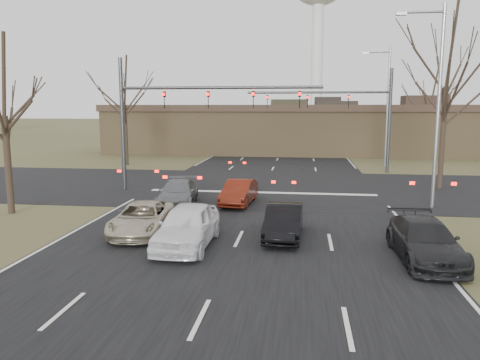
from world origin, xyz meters
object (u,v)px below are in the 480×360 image
object	(u,v)px
streetlight_right_far	(386,101)
car_red_ahead	(239,192)
mast_arm_far	(353,108)
streetlight_right_near	(435,97)
car_white_sedan	(187,226)
car_grey_ahead	(178,193)
building	(299,129)
mast_arm_near	(174,107)
car_charcoal_sedan	(425,241)
car_silver_suv	(142,218)
car_black_hatch	(284,222)

from	to	relation	value
streetlight_right_far	car_red_ahead	bearing A→B (deg)	-120.33
car_red_ahead	mast_arm_far	bearing A→B (deg)	66.90
streetlight_right_near	streetlight_right_far	xyz separation A→B (m)	(0.50, 17.00, 0.00)
car_white_sedan	streetlight_right_near	bearing A→B (deg)	38.19
car_grey_ahead	car_red_ahead	distance (m)	3.20
building	mast_arm_near	world-z (taller)	mast_arm_near
mast_arm_far	car_white_sedan	bearing A→B (deg)	-110.54
building	car_red_ahead	xyz separation A→B (m)	(-2.88, -28.44, -2.02)
car_red_ahead	streetlight_right_near	bearing A→B (deg)	7.20
streetlight_right_far	building	bearing A→B (deg)	123.65
mast_arm_near	streetlight_right_far	size ratio (longest dim) A/B	1.21
streetlight_right_far	car_charcoal_sedan	world-z (taller)	streetlight_right_far
building	car_grey_ahead	bearing A→B (deg)	-101.63
car_white_sedan	building	bearing A→B (deg)	84.56
streetlight_right_far	car_charcoal_sedan	xyz separation A→B (m)	(-2.82, -25.65, -4.91)
mast_arm_far	car_silver_suv	world-z (taller)	mast_arm_far
car_black_hatch	car_silver_suv	bearing A→B (deg)	-177.17
building	car_red_ahead	bearing A→B (deg)	-95.78
car_charcoal_sedan	car_grey_ahead	size ratio (longest dim) A/B	1.03
streetlight_right_near	car_black_hatch	size ratio (longest dim) A/B	2.54
mast_arm_far	car_white_sedan	world-z (taller)	mast_arm_far
mast_arm_near	car_silver_suv	distance (m)	10.70
streetlight_right_far	car_silver_suv	distance (m)	27.60
car_grey_ahead	car_charcoal_sedan	bearing A→B (deg)	-42.48
mast_arm_near	car_grey_ahead	bearing A→B (deg)	-73.52
streetlight_right_far	car_silver_suv	world-z (taller)	streetlight_right_far
streetlight_right_near	streetlight_right_far	bearing A→B (deg)	88.32
building	car_white_sedan	size ratio (longest dim) A/B	9.25
building	streetlight_right_far	world-z (taller)	streetlight_right_far
mast_arm_far	car_charcoal_sedan	size ratio (longest dim) A/B	2.40
streetlight_right_far	car_grey_ahead	bearing A→B (deg)	-126.27
building	streetlight_right_near	world-z (taller)	streetlight_right_near
streetlight_right_near	car_charcoal_sedan	distance (m)	10.22
mast_arm_far	streetlight_right_far	size ratio (longest dim) A/B	1.11
car_silver_suv	car_white_sedan	bearing A→B (deg)	-39.33
streetlight_right_far	car_grey_ahead	size ratio (longest dim) A/B	2.23
building	car_charcoal_sedan	world-z (taller)	building
mast_arm_near	car_red_ahead	distance (m)	7.10
streetlight_right_far	car_grey_ahead	xyz separation A→B (m)	(-13.32, -18.16, -4.94)
building	car_silver_suv	bearing A→B (deg)	-99.82
streetlight_right_far	car_silver_suv	bearing A→B (deg)	-119.39
streetlight_right_near	car_silver_suv	distance (m)	15.27
car_charcoal_sedan	car_red_ahead	size ratio (longest dim) A/B	1.19
streetlight_right_near	mast_arm_near	bearing A→B (deg)	167.95
mast_arm_far	car_white_sedan	distance (m)	23.00
car_silver_suv	car_charcoal_sedan	size ratio (longest dim) A/B	0.97
mast_arm_far	car_grey_ahead	bearing A→B (deg)	-125.73
car_silver_suv	car_white_sedan	distance (m)	2.72
building	mast_arm_near	distance (m)	26.14
building	streetlight_right_far	xyz separation A→B (m)	(7.32, -11.00, 2.92)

